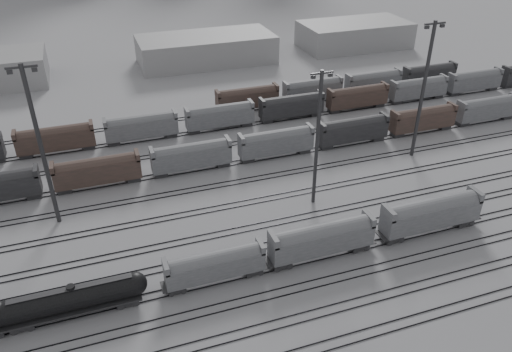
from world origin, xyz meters
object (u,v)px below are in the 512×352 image
object	(u,v)px
tank_car_b	(73,299)
hopper_car_a	(215,264)
hopper_car_c	(431,212)
hopper_car_b	(322,238)
light_mast_c	(318,137)

from	to	relation	value
tank_car_b	hopper_car_a	xyz separation A→B (m)	(18.22, 0.00, 0.40)
tank_car_b	hopper_car_a	bearing A→B (deg)	0.00
hopper_car_a	hopper_car_c	bearing A→B (deg)	0.00
hopper_car_a	hopper_car_b	xyz separation A→B (m)	(15.82, -0.00, 0.44)
hopper_car_c	light_mast_c	distance (m)	20.99
tank_car_b	hopper_car_a	size ratio (longest dim) A/B	1.34
hopper_car_b	light_mast_c	distance (m)	17.08
hopper_car_b	hopper_car_c	xyz separation A→B (m)	(18.51, 0.00, 0.16)
hopper_car_b	light_mast_c	xyz separation A→B (m)	(5.15, 13.62, 8.92)
hopper_car_b	hopper_car_c	world-z (taller)	hopper_car_c
tank_car_b	light_mast_c	size ratio (longest dim) A/B	0.79
hopper_car_a	light_mast_c	distance (m)	26.70
hopper_car_b	light_mast_c	bearing A→B (deg)	69.27
tank_car_b	light_mast_c	bearing A→B (deg)	19.16
tank_car_b	light_mast_c	distance (m)	42.63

